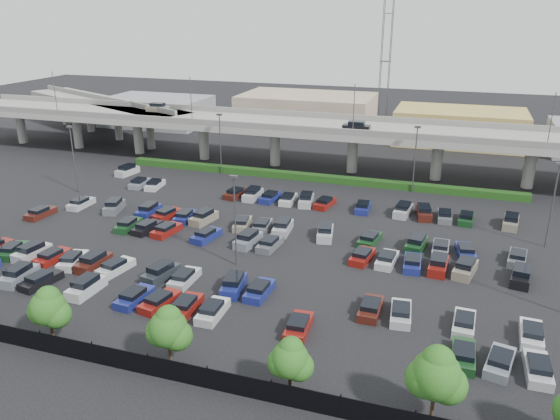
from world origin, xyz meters
The scene contains 10 objects.
ground centered at (0.00, 0.00, 0.00)m, with size 280.00×280.00×0.00m, color black.
overpass centered at (-0.25, 31.99, 6.97)m, with size 150.00×13.00×15.80m.
on_ramp centered at (-52.10, 43.05, 6.86)m, with size 50.93×30.13×8.80m.
hedge centered at (0.00, 25.00, 0.55)m, with size 66.00×1.60×1.10m, color #133710.
fence centered at (-0.05, -28.00, 0.90)m, with size 70.00×0.10×2.00m.
tree_row centered at (0.70, -26.53, 3.52)m, with size 65.07×3.66×5.94m.
parked_cars centered at (-0.94, -3.41, 0.62)m, with size 62.95×41.65×1.67m.
light_poles centered at (-4.13, 2.00, 6.24)m, with size 66.90×48.38×10.30m.
distant_buildings centered at (12.38, 61.81, 3.74)m, with size 138.00×24.00×9.00m.
comm_tower centered at (4.00, 74.00, 15.61)m, with size 2.40×2.40×30.00m.
Camera 1 is at (21.54, -58.16, 26.64)m, focal length 35.00 mm.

